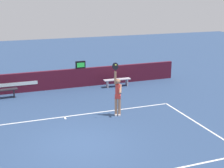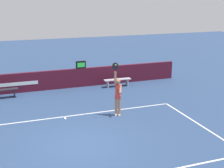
# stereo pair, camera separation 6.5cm
# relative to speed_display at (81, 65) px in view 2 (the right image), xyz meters

# --- Properties ---
(ground_plane) EXTENTS (60.00, 60.00, 0.00)m
(ground_plane) POSITION_rel_speed_display_xyz_m (-1.97, -7.41, -1.35)
(ground_plane) COLOR navy
(court_lines) EXTENTS (10.66, 5.71, 0.00)m
(court_lines) POSITION_rel_speed_display_xyz_m (-1.97, -7.34, -1.35)
(court_lines) COLOR white
(court_lines) RESTS_ON ground
(back_wall) EXTENTS (16.32, 0.20, 1.13)m
(back_wall) POSITION_rel_speed_display_xyz_m (-1.97, 0.00, -0.79)
(back_wall) COLOR #4A1223
(back_wall) RESTS_ON ground
(speed_display) EXTENTS (0.59, 0.14, 0.44)m
(speed_display) POSITION_rel_speed_display_xyz_m (0.00, 0.00, 0.00)
(speed_display) COLOR black
(speed_display) RESTS_ON back_wall
(tennis_player) EXTENTS (0.48, 0.51, 2.50)m
(tennis_player) POSITION_rel_speed_display_xyz_m (0.38, -5.22, -0.31)
(tennis_player) COLOR #A47659
(tennis_player) RESTS_ON ground
(tennis_ball) EXTENTS (0.07, 0.07, 0.07)m
(tennis_ball) POSITION_rel_speed_display_xyz_m (0.16, -5.54, 1.11)
(tennis_ball) COLOR #C8DC35
(courtside_bench_near) EXTENTS (1.67, 0.40, 0.47)m
(courtside_bench_near) POSITION_rel_speed_display_xyz_m (2.07, -0.75, -0.99)
(courtside_bench_near) COLOR #B5ADBB
(courtside_bench_near) RESTS_ON ground
(courtside_bench_far) EXTENTS (1.74, 0.44, 0.49)m
(courtside_bench_far) POSITION_rel_speed_display_xyz_m (-4.61, -0.79, -0.97)
(courtside_bench_far) COLOR black
(courtside_bench_far) RESTS_ON ground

